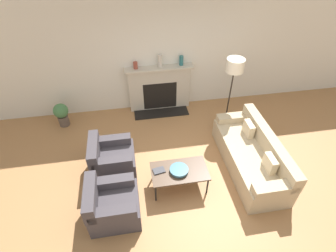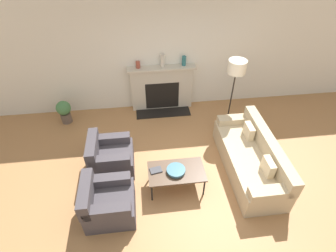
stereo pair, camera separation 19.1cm
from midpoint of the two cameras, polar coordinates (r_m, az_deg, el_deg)
The scene contains 14 objects.
ground_plane at distance 5.18m, azimuth 4.75°, elevation -12.21°, with size 18.00×18.00×0.00m, color #A87547.
wall_back at distance 6.38m, azimuth 0.87°, elevation 15.68°, with size 18.00×0.06×2.90m.
fireplace at distance 6.65m, azimuth -0.52°, elevation 8.16°, with size 1.65×0.59×1.17m.
couch at distance 5.44m, azimuth 18.56°, elevation -6.69°, with size 0.84×2.12×0.79m.
armchair_near at distance 4.65m, azimuth -11.91°, elevation -15.98°, with size 0.83×0.78×0.76m.
armchair_far at distance 5.30m, azimuth -11.49°, elevation -6.63°, with size 0.83×0.78×0.76m.
coffee_table at distance 4.81m, azimuth 3.00°, elevation -10.02°, with size 1.02×0.58×0.44m.
bowl at distance 4.74m, azimuth 2.91°, elevation -9.61°, with size 0.34×0.34×0.07m.
book at distance 4.77m, azimuth -1.49°, elevation -9.65°, with size 0.23×0.18×0.02m.
floor_lamp at distance 5.77m, azimuth 15.51°, elevation 11.14°, with size 0.38×0.38×1.70m.
mantel_vase_left at distance 6.30m, azimuth -5.66°, elevation 13.13°, with size 0.10×0.10×0.16m.
mantel_vase_center_left at distance 6.30m, azimuth -0.30°, elevation 14.04°, with size 0.10×0.10×0.30m.
mantel_vase_center_right at distance 6.39m, azimuth 4.37°, elevation 13.96°, with size 0.10×0.10×0.23m.
potted_plant at distance 6.71m, azimuth -20.90°, elevation 3.13°, with size 0.34×0.34×0.59m.
Camera 2 is at (-0.71, -3.09, 4.10)m, focal length 28.00 mm.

